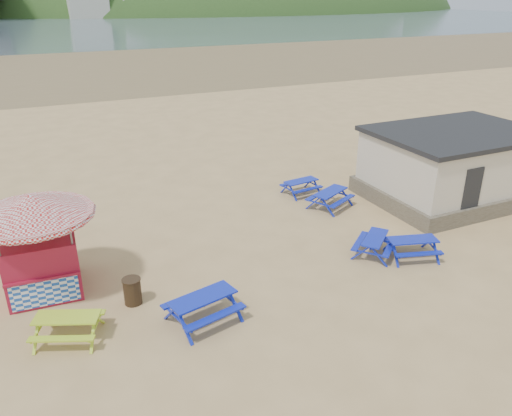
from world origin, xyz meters
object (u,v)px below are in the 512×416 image
picnic_table_yellow (68,327)px  litter_bin (132,291)px  ice_cream_kiosk (36,232)px  picnic_table_blue_b (301,187)px  amenity_block (453,165)px

picnic_table_yellow → litter_bin: (1.96, 0.96, 0.07)m
picnic_table_yellow → ice_cream_kiosk: 3.36m
picnic_table_blue_b → ice_cream_kiosk: size_ratio=0.45×
ice_cream_kiosk → litter_bin: size_ratio=4.58×
picnic_table_blue_b → picnic_table_yellow: (-11.05, -6.59, 0.03)m
picnic_table_blue_b → litter_bin: size_ratio=2.07×
ice_cream_kiosk → amenity_block: 17.50m
picnic_table_yellow → litter_bin: size_ratio=2.53×
picnic_table_yellow → litter_bin: 2.18m
litter_bin → picnic_table_yellow: bearing=-153.8°
amenity_block → picnic_table_blue_b: bearing=152.1°
picnic_table_blue_b → litter_bin: (-9.09, -5.63, 0.09)m
amenity_block → litter_bin: bearing=-170.9°
picnic_table_blue_b → picnic_table_yellow: picnic_table_yellow is taller
picnic_table_blue_b → picnic_table_yellow: size_ratio=0.82×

